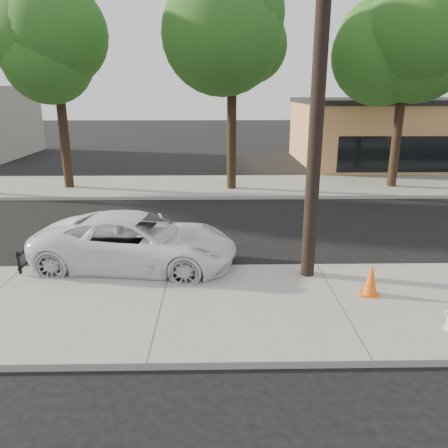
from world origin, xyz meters
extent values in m
plane|color=black|center=(0.00, 0.00, 0.00)|extent=(120.00, 120.00, 0.00)
cube|color=gray|center=(0.00, -4.30, 0.07)|extent=(90.00, 4.40, 0.15)
cube|color=gray|center=(0.00, 8.50, 0.07)|extent=(90.00, 5.00, 0.15)
cube|color=#9E9B93|center=(0.00, -2.10, 0.07)|extent=(90.00, 0.12, 0.16)
cube|color=#AA7747|center=(16.00, 16.00, 2.00)|extent=(18.00, 10.00, 4.00)
cylinder|color=black|center=(3.60, -2.70, 4.65)|extent=(0.34, 0.34, 9.00)
cylinder|color=black|center=(-6.00, 8.20, 2.28)|extent=(0.44, 0.44, 4.25)
sphere|color=#204513|center=(-6.00, 8.20, 5.80)|extent=(4.20, 4.20, 4.20)
sphere|color=#204513|center=(-5.44, 7.78, 6.92)|extent=(3.36, 3.36, 3.36)
cylinder|color=black|center=(2.00, 7.80, 2.53)|extent=(0.44, 0.44, 4.75)
sphere|color=#204513|center=(2.00, 7.80, 6.50)|extent=(4.80, 4.80, 4.80)
sphere|color=#204513|center=(2.64, 7.32, 7.78)|extent=(3.84, 3.84, 3.84)
cylinder|color=black|center=(10.00, 8.10, 2.35)|extent=(0.44, 0.44, 4.40)
sphere|color=#204513|center=(10.00, 8.10, 6.00)|extent=(4.35, 4.35, 4.35)
sphere|color=#204513|center=(10.58, 7.66, 7.16)|extent=(3.48, 3.48, 3.48)
imported|color=white|center=(-0.94, -1.80, 0.76)|extent=(5.75, 3.21, 1.52)
cube|color=#E65D0C|center=(4.82, -3.90, 0.16)|extent=(0.47, 0.47, 0.02)
cone|color=#E65D0C|center=(4.82, -3.90, 0.53)|extent=(0.42, 0.42, 0.76)
camera|label=1|loc=(1.24, -13.12, 4.74)|focal=35.00mm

